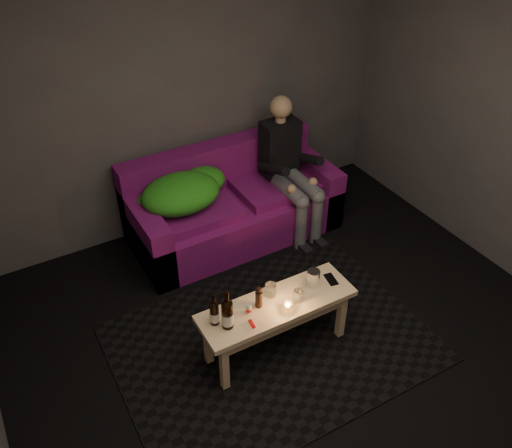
# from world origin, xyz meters

# --- Properties ---
(floor) EXTENTS (4.50, 4.50, 0.00)m
(floor) POSITION_xyz_m (0.00, 0.00, 0.00)
(floor) COLOR black
(floor) RESTS_ON ground
(room) EXTENTS (4.50, 4.50, 4.50)m
(room) POSITION_xyz_m (0.00, 0.47, 1.64)
(room) COLOR silver
(room) RESTS_ON ground
(rug) EXTENTS (2.25, 1.65, 0.01)m
(rug) POSITION_xyz_m (-0.16, 0.46, 0.01)
(rug) COLOR black
(rug) RESTS_ON floor
(sofa) EXTENTS (1.86, 0.84, 0.80)m
(sofa) POSITION_xyz_m (0.23, 1.82, 0.29)
(sofa) COLOR #680D58
(sofa) RESTS_ON floor
(green_blanket) EXTENTS (0.82, 0.56, 0.28)m
(green_blanket) POSITION_xyz_m (-0.22, 1.81, 0.60)
(green_blanket) COLOR #248618
(green_blanket) RESTS_ON sofa
(person) EXTENTS (0.33, 0.77, 1.24)m
(person) POSITION_xyz_m (0.73, 1.66, 0.64)
(person) COLOR black
(person) RESTS_ON sofa
(coffee_table) EXTENTS (1.12, 0.37, 0.46)m
(coffee_table) POSITION_xyz_m (-0.16, 0.41, 0.38)
(coffee_table) COLOR #E4BF85
(coffee_table) RESTS_ON rug
(beer_bottle_a) EXTENTS (0.06, 0.06, 0.25)m
(beer_bottle_a) POSITION_xyz_m (-0.61, 0.46, 0.55)
(beer_bottle_a) COLOR black
(beer_bottle_a) RESTS_ON coffee_table
(beer_bottle_b) EXTENTS (0.08, 0.08, 0.31)m
(beer_bottle_b) POSITION_xyz_m (-0.55, 0.39, 0.57)
(beer_bottle_b) COLOR black
(beer_bottle_b) RESTS_ON coffee_table
(salt_shaker) EXTENTS (0.05, 0.05, 0.07)m
(salt_shaker) POSITION_xyz_m (-0.37, 0.43, 0.49)
(salt_shaker) COLOR silver
(salt_shaker) RESTS_ON coffee_table
(pepper_mill) EXTENTS (0.05, 0.05, 0.13)m
(pepper_mill) POSITION_xyz_m (-0.28, 0.45, 0.52)
(pepper_mill) COLOR black
(pepper_mill) RESTS_ON coffee_table
(tumbler_back) EXTENTS (0.09, 0.09, 0.09)m
(tumbler_back) POSITION_xyz_m (-0.15, 0.51, 0.50)
(tumbler_back) COLOR white
(tumbler_back) RESTS_ON coffee_table
(tealight) EXTENTS (0.06, 0.06, 0.05)m
(tealight) POSITION_xyz_m (-0.12, 0.33, 0.48)
(tealight) COLOR white
(tealight) RESTS_ON coffee_table
(tumbler_front) EXTENTS (0.07, 0.07, 0.09)m
(tumbler_front) POSITION_xyz_m (-0.02, 0.36, 0.50)
(tumbler_front) COLOR white
(tumbler_front) RESTS_ON coffee_table
(steel_cup) EXTENTS (0.10, 0.10, 0.13)m
(steel_cup) POSITION_xyz_m (0.16, 0.44, 0.52)
(steel_cup) COLOR silver
(steel_cup) RESTS_ON coffee_table
(smartphone) EXTENTS (0.09, 0.14, 0.01)m
(smartphone) POSITION_xyz_m (0.30, 0.42, 0.46)
(smartphone) COLOR black
(smartphone) RESTS_ON coffee_table
(red_lighter) EXTENTS (0.03, 0.08, 0.01)m
(red_lighter) POSITION_xyz_m (-0.40, 0.33, 0.46)
(red_lighter) COLOR red
(red_lighter) RESTS_ON coffee_table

